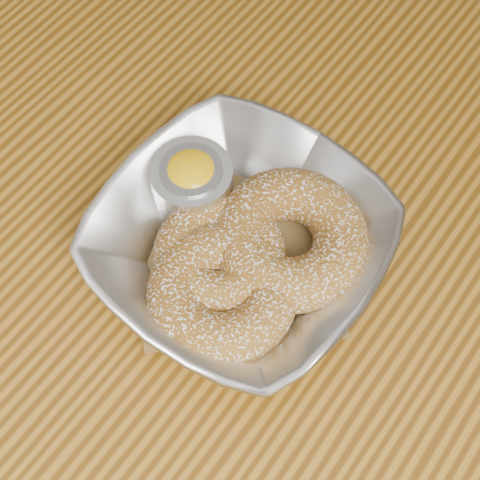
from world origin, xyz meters
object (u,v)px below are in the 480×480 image
Objects in this scene: donut_front at (222,292)px; ramekin at (193,183)px; serving_bowl at (240,243)px; table at (213,233)px; donut_extra at (220,254)px; donut_back at (290,238)px.

ramekin reaches higher than donut_front.
donut_front is (0.01, -0.04, 0.00)m from serving_bowl.
table is 0.17m from donut_front.
donut_extra is at bearing -108.47° from serving_bowl.
table is at bearing 107.14° from ramekin.
serving_bowl is 0.04m from donut_back.
donut_front is at bearing -45.99° from table.
serving_bowl is 0.02m from donut_extra.
donut_extra is at bearing -32.26° from ramekin.
donut_front reaches higher than table.
donut_back is at bearing 49.67° from donut_extra.
table is at bearing 146.87° from serving_bowl.
table is 0.15m from donut_extra.
ramekin is at bearing 165.17° from serving_bowl.
ramekin reaches higher than donut_back.
ramekin is (-0.08, -0.01, 0.00)m from donut_back.
serving_bowl is at bearing -33.13° from table.
donut_extra is (-0.02, 0.02, -0.00)m from donut_front.
serving_bowl reaches higher than donut_front.
donut_front is at bearing -69.99° from serving_bowl.
table is at bearing 168.33° from donut_back.
table is 19.70× the size of ramekin.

